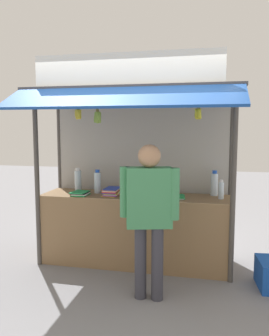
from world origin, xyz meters
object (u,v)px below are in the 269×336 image
(vendor_person, at_px, (149,208))
(magazine_stack_far_right, at_px, (112,191))
(water_bottle_rear_center, at_px, (214,184))
(water_bottle_front_left, at_px, (78,180))
(magazine_stack_front_right, at_px, (175,197))
(banana_bunch_rightmost, at_px, (198,114))
(magazine_stack_right, at_px, (81,193))
(banana_bunch_leftmost, at_px, (78,114))
(banana_bunch_inner_left, at_px, (98,117))
(water_bottle_mid_right, at_px, (98,182))
(water_bottle_center, at_px, (221,190))

(vendor_person, bearing_deg, magazine_stack_far_right, 111.77)
(water_bottle_rear_center, height_order, water_bottle_front_left, water_bottle_rear_center)
(magazine_stack_front_right, distance_m, banana_bunch_rightmost, 1.09)
(magazine_stack_front_right, relative_size, magazine_stack_right, 0.95)
(magazine_stack_front_right, xyz_separation_m, vendor_person, (-0.17, -0.84, 0.05))
(banana_bunch_rightmost, height_order, banana_bunch_leftmost, same)
(magazine_stack_far_right, bearing_deg, banana_bunch_inner_left, -99.00)
(water_bottle_front_left, relative_size, banana_bunch_leftmost, 1.29)
(water_bottle_front_left, relative_size, vendor_person, 0.20)
(banana_bunch_inner_left, relative_size, banana_bunch_rightmost, 1.16)
(vendor_person, bearing_deg, banana_bunch_inner_left, 129.76)
(magazine_stack_right, distance_m, vendor_person, 1.27)
(banana_bunch_inner_left, relative_size, banana_bunch_leftmost, 1.18)
(vendor_person, bearing_deg, water_bottle_front_left, 124.09)
(water_bottle_rear_center, height_order, water_bottle_mid_right, water_bottle_rear_center)
(water_bottle_front_left, relative_size, magazine_stack_front_right, 1.24)
(banana_bunch_inner_left, height_order, vendor_person, banana_bunch_inner_left)
(water_bottle_front_left, bearing_deg, magazine_stack_right, -62.05)
(water_bottle_rear_center, relative_size, water_bottle_center, 1.37)
(banana_bunch_rightmost, bearing_deg, water_bottle_rear_center, 72.33)
(water_bottle_rear_center, bearing_deg, vendor_person, -120.25)
(magazine_stack_far_right, height_order, banana_bunch_leftmost, banana_bunch_leftmost)
(magazine_stack_far_right, bearing_deg, banana_bunch_rightmost, -18.50)
(banana_bunch_leftmost, bearing_deg, vendor_person, -27.61)
(banana_bunch_inner_left, bearing_deg, vendor_person, -35.11)
(water_bottle_mid_right, height_order, vendor_person, vendor_person)
(water_bottle_front_left, distance_m, magazine_stack_far_right, 0.55)
(magazine_stack_far_right, height_order, vendor_person, vendor_person)
(magazine_stack_far_right, bearing_deg, vendor_person, -53.10)
(magazine_stack_front_right, height_order, magazine_stack_right, magazine_stack_right)
(magazine_stack_right, height_order, vendor_person, vendor_person)
(magazine_stack_far_right, distance_m, banana_bunch_inner_left, 1.00)
(water_bottle_front_left, bearing_deg, banana_bunch_leftmost, -66.43)
(magazine_stack_far_right, relative_size, banana_bunch_leftmost, 1.32)
(magazine_stack_right, height_order, banana_bunch_leftmost, banana_bunch_leftmost)
(water_bottle_front_left, height_order, magazine_stack_far_right, water_bottle_front_left)
(water_bottle_front_left, distance_m, magazine_stack_right, 0.31)
(magazine_stack_front_right, bearing_deg, water_bottle_rear_center, 29.11)
(water_bottle_mid_right, relative_size, banana_bunch_rightmost, 1.23)
(magazine_stack_far_right, bearing_deg, water_bottle_front_left, 164.22)
(water_bottle_mid_right, relative_size, magazine_stack_front_right, 1.21)
(water_bottle_rear_center, relative_size, magazine_stack_right, 1.18)
(water_bottle_rear_center, distance_m, vendor_person, 1.27)
(banana_bunch_leftmost, bearing_deg, magazine_stack_front_right, 17.59)
(water_bottle_center, xyz_separation_m, magazine_stack_front_right, (-0.55, -0.06, -0.09))
(banana_bunch_leftmost, bearing_deg, magazine_stack_far_right, 50.86)
(magazine_stack_front_right, xyz_separation_m, magazine_stack_right, (-1.19, -0.09, 0.01))
(water_bottle_rear_center, distance_m, water_bottle_mid_right, 1.50)
(water_bottle_center, relative_size, banana_bunch_rightmost, 0.93)
(magazine_stack_front_right, height_order, banana_bunch_rightmost, banana_bunch_rightmost)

